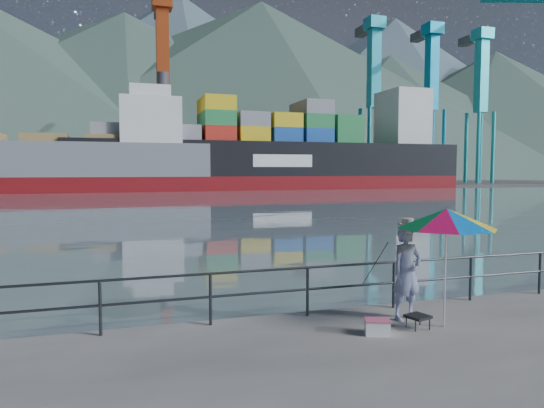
{
  "coord_description": "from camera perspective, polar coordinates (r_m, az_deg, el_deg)",
  "views": [
    {
      "loc": [
        -2.58,
        -7.39,
        2.98
      ],
      "look_at": [
        1.57,
        6.0,
        2.0
      ],
      "focal_mm": 32.0,
      "sensor_mm": 36.0,
      "label": 1
    }
  ],
  "objects": [
    {
      "name": "container_stacks",
      "position": [
        107.33,
        2.01,
        4.15
      ],
      "size": [
        58.0,
        8.4,
        7.8
      ],
      "color": "#194CA5",
      "rests_on": "ground"
    },
    {
      "name": "port_cranes",
      "position": [
        98.23,
        2.96,
        11.61
      ],
      "size": [
        116.0,
        28.0,
        38.4
      ],
      "color": "#CF4213",
      "rests_on": "ground"
    },
    {
      "name": "container_ship",
      "position": [
        83.93,
        1.17,
        5.91
      ],
      "size": [
        66.4,
        11.07,
        18.1
      ],
      "color": "maroon",
      "rests_on": "ground"
    },
    {
      "name": "guardrail",
      "position": [
        9.76,
        -1.36,
        -10.59
      ],
      "size": [
        22.0,
        0.06,
        1.03
      ],
      "color": "#2D3033",
      "rests_on": "ground"
    },
    {
      "name": "fishing_rod",
      "position": [
        10.98,
        11.76,
        -11.83
      ],
      "size": [
        0.44,
        1.89,
        1.36
      ],
      "primitive_type": "cylinder",
      "rotation": [
        0.96,
        0.0,
        -0.22
      ],
      "color": "black",
      "rests_on": "ground"
    },
    {
      "name": "far_dock",
      "position": [
        101.22,
        -10.11,
        2.25
      ],
      "size": [
        200.0,
        40.0,
        0.4
      ],
      "primitive_type": "cube",
      "color": "#514F4C",
      "rests_on": "ground"
    },
    {
      "name": "mountains",
      "position": [
        221.49,
        -6.44,
        12.43
      ],
      "size": [
        600.0,
        332.8,
        80.0
      ],
      "color": "#385147",
      "rests_on": "ground"
    },
    {
      "name": "bulk_carrier",
      "position": [
        77.87,
        -23.88,
        4.55
      ],
      "size": [
        47.53,
        8.23,
        14.5
      ],
      "color": "maroon",
      "rests_on": "ground"
    },
    {
      "name": "folding_stool",
      "position": [
        9.79,
        16.78,
        -13.08
      ],
      "size": [
        0.48,
        0.48,
        0.25
      ],
      "color": "black",
      "rests_on": "ground"
    },
    {
      "name": "cooler_bag",
      "position": [
        9.26,
        12.28,
        -14.05
      ],
      "size": [
        0.51,
        0.43,
        0.25
      ],
      "primitive_type": "cube",
      "rotation": [
        0.0,
        0.0,
        -0.38
      ],
      "color": "white",
      "rests_on": "ground"
    },
    {
      "name": "fisherman",
      "position": [
        10.09,
        15.57,
        -7.8
      ],
      "size": [
        0.75,
        0.55,
        1.88
      ],
      "primitive_type": "imported",
      "rotation": [
        0.0,
        0.0,
        0.15
      ],
      "color": "navy",
      "rests_on": "ground"
    },
    {
      "name": "beach_umbrella",
      "position": [
        9.67,
        19.83,
        -1.62
      ],
      "size": [
        2.44,
        2.44,
        2.27
      ],
      "color": "white",
      "rests_on": "ground"
    },
    {
      "name": "harbor_water",
      "position": [
        137.44,
        -16.19,
        2.6
      ],
      "size": [
        500.0,
        280.0,
        0.0
      ],
      "primitive_type": "cube",
      "color": "slate",
      "rests_on": "ground"
    }
  ]
}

